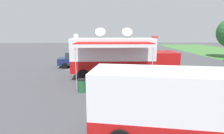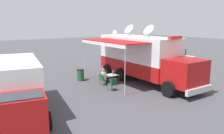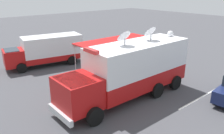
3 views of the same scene
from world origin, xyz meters
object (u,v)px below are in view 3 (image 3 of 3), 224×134
Objects in this scene: folding_table at (114,74)px; trash_bin at (122,65)px; seated_responder at (110,72)px; support_truck at (47,51)px; folding_chair_at_table at (109,73)px; folding_chair_beside_table at (121,73)px; water_bottle at (114,72)px; folding_chair_spare_by_truck at (91,77)px; command_truck at (130,68)px.

folding_table is 0.89× the size of trash_bin.
support_truck is at bearing 17.51° from seated_responder.
seated_responder is 0.18× the size of support_truck.
folding_chair_at_table is 0.12× the size of support_truck.
trash_bin reaches higher than folding_chair_at_table.
folding_chair_beside_table is at bearing -158.30° from support_truck.
water_bottle is at bearing 176.38° from folding_table.
folding_table is 7.42m from support_truck.
water_bottle is at bearing 124.33° from trash_bin.
folding_chair_beside_table is at bearing -109.64° from folding_chair_spare_by_truck.
folding_chair_spare_by_truck is (0.95, 1.43, -0.16)m from folding_table.
trash_bin is (1.39, -1.42, -0.06)m from folding_chair_beside_table.
command_truck reaches higher than folding_chair_spare_by_truck.
trash_bin is at bearing -37.84° from command_truck.
folding_chair_at_table is 1.00× the size of folding_chair_beside_table.
support_truck is (7.15, 1.93, 0.55)m from water_bottle.
folding_chair_beside_table is at bearing 134.39° from trash_bin.
water_bottle is 2.78m from trash_bin.
folding_table is 0.65× the size of seated_responder.
folding_chair_spare_by_truck is at bearing 56.28° from folding_table.
folding_chair_at_table is at bearing -8.82° from water_bottle.
trash_bin is at bearing -55.67° from water_bottle.
folding_table is 0.16m from water_bottle.
command_truck is 2.74m from water_bottle.
folding_table is at bearing -123.72° from folding_chair_spare_by_truck.
folding_table is 0.93× the size of folding_chair_spare_by_truck.
water_bottle is 0.92m from folding_chair_beside_table.
trash_bin is (1.53, -2.27, -0.22)m from folding_table.
folding_table is at bearing -3.62° from water_bottle.
trash_bin reaches higher than folding_chair_spare_by_truck.
folding_chair_spare_by_truck is (0.97, 1.43, -0.32)m from water_bottle.
folding_chair_at_table is 6.71m from support_truck.
water_bottle is 0.18× the size of seated_responder.
folding_chair_beside_table is 1.00× the size of folding_chair_spare_by_truck.
command_truck is 10.94× the size of folding_chair_at_table.
support_truck is at bearing 4.66° from folding_chair_spare_by_truck.
folding_chair_spare_by_truck is (0.15, 1.55, 0.00)m from folding_chair_at_table.
folding_chair_spare_by_truck is (3.35, 0.64, -1.43)m from command_truck.
folding_chair_spare_by_truck is at bearing 77.57° from seated_responder.
command_truck is 3.34m from folding_chair_beside_table.
support_truck reaches higher than water_bottle.
support_truck reaches higher than folding_chair_beside_table.
folding_chair_spare_by_truck reaches higher than folding_table.
folding_chair_spare_by_truck is 0.70× the size of seated_responder.
folding_chair_at_table is 0.98m from folding_chair_beside_table.
support_truck is at bearing 18.01° from folding_chair_at_table.
folding_chair_spare_by_truck is at bearing 70.36° from folding_chair_beside_table.
folding_table is 0.88m from folding_chair_beside_table.
folding_chair_beside_table is at bearing -122.97° from seated_responder.
command_truck is at bearing 147.28° from folding_chair_beside_table.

